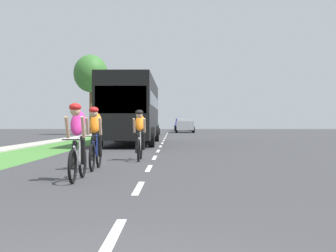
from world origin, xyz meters
TOP-DOWN VIEW (x-y plane):
  - ground_plane at (0.00, 20.00)m, footprint 120.00×120.00m
  - grass_verge at (-4.89, 20.00)m, footprint 2.44×70.00m
  - sidewalk_concrete at (-6.74, 20.00)m, footprint 1.24×70.00m
  - lane_markings_center at (0.00, 24.00)m, footprint 0.12×54.07m
  - cyclist_lead at (-1.33, 6.40)m, footprint 0.42×1.72m
  - cyclist_trailing at (-1.34, 8.70)m, footprint 0.42×1.72m
  - cyclist_distant at (-0.42, 11.65)m, footprint 0.42×1.72m
  - bus_black at (-1.65, 23.19)m, footprint 2.78×11.60m
  - sedan_dark_green at (-1.63, 40.92)m, footprint 1.98×4.30m
  - suv_silver at (1.94, 51.40)m, footprint 2.15×4.70m
  - pickup_blue at (1.87, 61.80)m, footprint 2.22×5.10m
  - street_tree_far at (-7.20, 42.08)m, footprint 3.21×3.21m

SIDE VIEW (x-z plane):
  - ground_plane at x=0.00m, z-range 0.00..0.00m
  - grass_verge at x=-4.89m, z-range 0.00..0.01m
  - lane_markings_center at x=0.00m, z-range 0.00..0.01m
  - sidewalk_concrete at x=-6.74m, z-range -0.05..0.06m
  - sedan_dark_green at x=-1.63m, z-range 0.01..1.53m
  - cyclist_lead at x=-1.33m, z-range 0.02..1.60m
  - cyclist_trailing at x=-1.34m, z-range 0.02..1.60m
  - cyclist_distant at x=-0.42m, z-range 0.02..1.60m
  - pickup_blue at x=1.87m, z-range 0.01..1.65m
  - suv_silver at x=1.94m, z-range 0.05..1.84m
  - bus_black at x=-1.65m, z-range 0.24..3.72m
  - street_tree_far at x=-7.20m, z-range 2.00..9.58m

